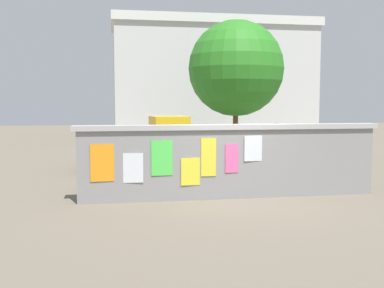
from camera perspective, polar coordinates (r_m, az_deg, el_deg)
name	(u,v)px	position (r m, az deg, el deg)	size (l,w,h in m)	color
ground	(182,159)	(19.24, -1.26, -1.82)	(60.00, 60.00, 0.00)	#6B6051
poster_wall	(230,160)	(11.33, 4.74, -2.02)	(7.51, 0.42, 1.80)	gray
auto_rickshaw_truck	(141,144)	(16.14, -6.28, 0.02)	(3.71, 1.79, 1.85)	black
motorcycle	(121,173)	(12.41, -8.73, -3.58)	(1.88, 0.65, 0.87)	black
bicycle_near	(237,161)	(15.72, 5.55, -2.08)	(1.70, 0.44, 0.95)	black
person_walking	(292,144)	(15.39, 12.13, 0.01)	(0.48, 0.48, 1.62)	#D83F72
person_bystander	(277,141)	(16.66, 10.38, 0.42)	(0.42, 0.42, 1.62)	#BF6626
tree_roadside	(236,69)	(21.71, 5.42, 9.21)	(4.40, 4.40, 6.09)	brown
building_background	(212,81)	(29.32, 2.45, 7.78)	(12.36, 5.38, 7.33)	silver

